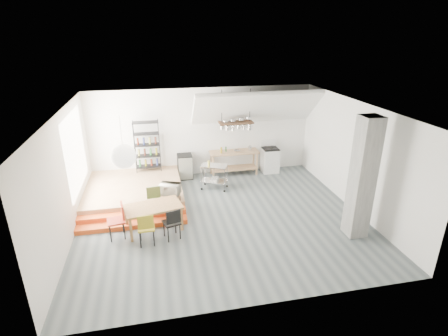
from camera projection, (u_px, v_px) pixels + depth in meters
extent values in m
plane|color=#4D5659|center=(222.00, 218.00, 10.08)|extent=(8.00, 8.00, 0.00)
cube|color=silver|center=(203.00, 132.00, 12.67)|extent=(8.00, 0.04, 3.20)
cube|color=silver|center=(65.00, 179.00, 8.73)|extent=(0.04, 7.00, 3.20)
cube|color=silver|center=(355.00, 157.00, 10.24)|extent=(0.04, 7.00, 3.20)
cube|color=white|center=(221.00, 108.00, 8.90)|extent=(8.00, 7.00, 0.02)
cube|color=white|center=(256.00, 108.00, 12.11)|extent=(4.40, 1.44, 1.32)
cube|color=white|center=(76.00, 152.00, 10.02)|extent=(0.02, 2.50, 2.20)
cube|color=#9B714D|center=(134.00, 190.00, 11.35)|extent=(3.00, 3.00, 0.40)
cube|color=#D54D19|center=(133.00, 224.00, 9.62)|extent=(3.00, 0.35, 0.13)
cube|color=#D54D19|center=(133.00, 216.00, 9.92)|extent=(3.00, 0.35, 0.27)
cube|color=slate|center=(362.00, 178.00, 8.75)|extent=(0.50, 0.50, 3.20)
cube|color=#9B714D|center=(234.00, 152.00, 12.83)|extent=(1.80, 0.60, 0.06)
cube|color=#9B714D|center=(234.00, 168.00, 13.06)|extent=(1.70, 0.55, 0.04)
cube|color=#9B714D|center=(253.00, 160.00, 13.35)|extent=(0.06, 0.06, 0.86)
cube|color=#9B714D|center=(211.00, 163.00, 13.04)|extent=(0.06, 0.06, 0.86)
cube|color=#9B714D|center=(257.00, 164.00, 12.95)|extent=(0.06, 0.06, 0.86)
cube|color=#9B714D|center=(213.00, 167.00, 12.64)|extent=(0.06, 0.06, 0.86)
cube|color=white|center=(270.00, 160.00, 13.25)|extent=(0.60, 0.60, 0.90)
cube|color=black|center=(270.00, 149.00, 13.08)|extent=(0.58, 0.58, 0.03)
cube|color=white|center=(268.00, 143.00, 13.28)|extent=(0.60, 0.05, 0.25)
cylinder|color=black|center=(273.00, 147.00, 13.22)|extent=(0.18, 0.18, 0.02)
cylinder|color=black|center=(266.00, 147.00, 13.17)|extent=(0.18, 0.18, 0.02)
cylinder|color=black|center=(275.00, 149.00, 12.97)|extent=(0.18, 0.18, 0.02)
cylinder|color=black|center=(268.00, 149.00, 12.91)|extent=(0.18, 0.18, 0.02)
cube|color=#3F2B19|center=(236.00, 122.00, 12.21)|extent=(1.20, 0.50, 0.05)
cylinder|color=black|center=(222.00, 107.00, 11.91)|extent=(0.02, 0.02, 1.15)
cylinder|color=black|center=(250.00, 105.00, 12.09)|extent=(0.02, 0.02, 1.15)
cylinder|color=silver|center=(222.00, 127.00, 12.12)|extent=(0.16, 0.16, 0.12)
cylinder|color=silver|center=(228.00, 128.00, 12.17)|extent=(0.20, 0.20, 0.16)
cylinder|color=silver|center=(233.00, 128.00, 12.21)|extent=(0.16, 0.16, 0.20)
cylinder|color=silver|center=(239.00, 126.00, 12.24)|extent=(0.20, 0.20, 0.12)
cylinder|color=silver|center=(244.00, 127.00, 12.28)|extent=(0.16, 0.16, 0.16)
cylinder|color=silver|center=(250.00, 127.00, 12.33)|extent=(0.20, 0.20, 0.20)
cylinder|color=black|center=(159.00, 144.00, 12.37)|extent=(0.02, 0.02, 1.80)
cylinder|color=black|center=(135.00, 145.00, 12.21)|extent=(0.02, 0.02, 1.80)
cylinder|color=black|center=(160.00, 147.00, 12.05)|extent=(0.02, 0.02, 1.80)
cylinder|color=black|center=(135.00, 149.00, 11.89)|extent=(0.02, 0.02, 1.80)
cube|color=black|center=(149.00, 166.00, 12.41)|extent=(0.88, 0.38, 0.02)
cube|color=black|center=(148.00, 156.00, 12.26)|extent=(0.88, 0.38, 0.02)
cube|color=black|center=(147.00, 145.00, 12.11)|extent=(0.88, 0.38, 0.02)
cube|color=black|center=(146.00, 134.00, 11.96)|extent=(0.88, 0.38, 0.02)
cube|color=black|center=(145.00, 122.00, 11.82)|extent=(0.88, 0.38, 0.03)
cylinder|color=#317C36|center=(149.00, 163.00, 12.35)|extent=(0.07, 0.07, 0.24)
cylinder|color=olive|center=(148.00, 152.00, 12.21)|extent=(0.07, 0.07, 0.24)
cylinder|color=maroon|center=(147.00, 141.00, 12.06)|extent=(0.07, 0.07, 0.24)
cube|color=#9B714D|center=(170.00, 194.00, 10.29)|extent=(0.60, 0.40, 0.03)
cylinder|color=black|center=(179.00, 194.00, 10.53)|extent=(0.02, 0.02, 0.13)
cylinder|color=black|center=(161.00, 195.00, 10.42)|extent=(0.02, 0.02, 0.13)
cylinder|color=black|center=(180.00, 198.00, 10.22)|extent=(0.02, 0.02, 0.13)
cylinder|color=black|center=(161.00, 200.00, 10.12)|extent=(0.02, 0.02, 0.13)
sphere|color=white|center=(124.00, 156.00, 8.49)|extent=(0.60, 0.60, 0.60)
cube|color=brown|center=(153.00, 207.00, 9.28)|extent=(1.64, 1.14, 0.06)
cube|color=brown|center=(174.00, 208.00, 9.97)|extent=(0.08, 0.08, 0.65)
cube|color=brown|center=(126.00, 218.00, 9.46)|extent=(0.08, 0.08, 0.65)
cube|color=brown|center=(182.00, 219.00, 9.37)|extent=(0.08, 0.08, 0.65)
cube|color=brown|center=(131.00, 230.00, 8.86)|extent=(0.08, 0.08, 0.65)
cube|color=#A5921C|center=(146.00, 228.00, 8.72)|extent=(0.42, 0.42, 0.04)
cube|color=#A5921C|center=(146.00, 222.00, 8.46)|extent=(0.39, 0.05, 0.36)
cylinder|color=black|center=(140.00, 240.00, 8.63)|extent=(0.03, 0.03, 0.45)
cylinder|color=black|center=(154.00, 238.00, 8.70)|extent=(0.03, 0.03, 0.45)
cylinder|color=black|center=(140.00, 233.00, 8.93)|extent=(0.03, 0.03, 0.45)
cylinder|color=black|center=(153.00, 231.00, 9.00)|extent=(0.03, 0.03, 0.45)
cube|color=black|center=(172.00, 223.00, 8.98)|extent=(0.50, 0.50, 0.04)
cube|color=black|center=(173.00, 217.00, 8.74)|extent=(0.38, 0.15, 0.35)
cylinder|color=black|center=(168.00, 235.00, 8.86)|extent=(0.03, 0.03, 0.44)
cylinder|color=black|center=(180.00, 232.00, 9.00)|extent=(0.03, 0.03, 0.44)
cylinder|color=black|center=(164.00, 229.00, 9.12)|extent=(0.03, 0.03, 0.44)
cylinder|color=black|center=(176.00, 226.00, 9.26)|extent=(0.03, 0.03, 0.44)
cube|color=#53642F|center=(155.00, 203.00, 9.95)|extent=(0.45, 0.45, 0.04)
cube|color=#53642F|center=(153.00, 192.00, 10.02)|extent=(0.39, 0.08, 0.36)
cylinder|color=black|center=(160.00, 207.00, 10.22)|extent=(0.03, 0.03, 0.45)
cylinder|color=black|center=(149.00, 209.00, 10.13)|extent=(0.03, 0.03, 0.45)
cylinder|color=black|center=(162.00, 212.00, 9.93)|extent=(0.03, 0.03, 0.45)
cylinder|color=black|center=(150.00, 214.00, 9.84)|extent=(0.03, 0.03, 0.45)
cube|color=#B42E19|center=(116.00, 221.00, 8.98)|extent=(0.50, 0.50, 0.04)
cube|color=#B42E19|center=(122.00, 210.00, 8.95)|extent=(0.11, 0.41, 0.38)
cylinder|color=black|center=(124.00, 231.00, 8.98)|extent=(0.03, 0.03, 0.47)
cylinder|color=black|center=(123.00, 225.00, 9.28)|extent=(0.03, 0.03, 0.47)
cylinder|color=black|center=(111.00, 234.00, 8.87)|extent=(0.03, 0.03, 0.47)
cylinder|color=black|center=(109.00, 227.00, 9.16)|extent=(0.03, 0.03, 0.47)
cube|color=silver|center=(214.00, 166.00, 11.66)|extent=(0.97, 0.79, 0.04)
cube|color=silver|center=(214.00, 181.00, 11.87)|extent=(0.97, 0.79, 0.03)
cylinder|color=silver|center=(227.00, 176.00, 11.92)|extent=(0.03, 0.03, 0.81)
sphere|color=black|center=(227.00, 186.00, 12.06)|extent=(0.08, 0.08, 0.08)
cylinder|color=silver|center=(205.00, 174.00, 12.09)|extent=(0.03, 0.03, 0.81)
sphere|color=black|center=(205.00, 184.00, 12.23)|extent=(0.08, 0.08, 0.08)
cylinder|color=silver|center=(224.00, 180.00, 11.54)|extent=(0.03, 0.03, 0.81)
sphere|color=black|center=(224.00, 191.00, 11.69)|extent=(0.08, 0.08, 0.08)
cylinder|color=silver|center=(201.00, 178.00, 11.71)|extent=(0.03, 0.03, 0.81)
sphere|color=black|center=(202.00, 189.00, 11.85)|extent=(0.08, 0.08, 0.08)
cube|color=black|center=(185.00, 166.00, 12.69)|extent=(0.52, 0.52, 0.89)
imported|color=beige|center=(170.00, 189.00, 10.23)|extent=(0.69, 0.59, 0.32)
imported|color=silver|center=(237.00, 151.00, 12.78)|extent=(0.26, 0.26, 0.06)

